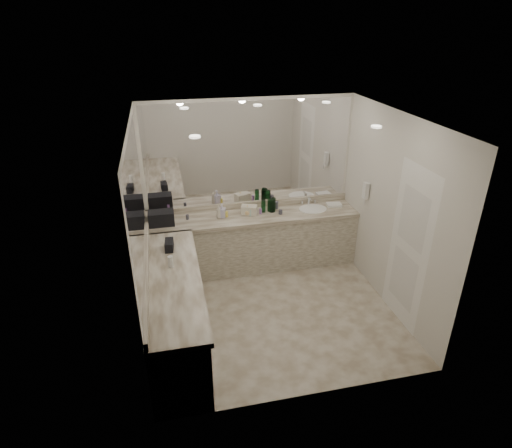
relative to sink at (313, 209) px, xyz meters
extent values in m
plane|color=#BFB4A1|center=(-0.95, -1.20, -0.90)|extent=(3.20, 3.20, 0.00)
plane|color=white|center=(-0.95, -1.20, 1.71)|extent=(3.20, 3.20, 0.00)
cube|color=beige|center=(-0.95, 0.30, 0.41)|extent=(3.20, 0.02, 2.60)
cube|color=beige|center=(-2.55, -1.20, 0.41)|extent=(0.02, 3.00, 2.60)
cube|color=beige|center=(0.65, -1.20, 0.41)|extent=(0.02, 3.00, 2.60)
cube|color=beige|center=(-0.95, 0.00, -0.48)|extent=(3.20, 0.60, 0.84)
cube|color=beige|center=(-0.95, -0.01, -0.03)|extent=(3.20, 0.64, 0.06)
cube|color=beige|center=(-2.25, -1.50, -0.48)|extent=(0.60, 2.40, 0.84)
cube|color=beige|center=(-2.24, -1.50, -0.03)|extent=(0.64, 2.42, 0.06)
cube|color=beige|center=(-0.95, 0.28, 0.05)|extent=(3.20, 0.04, 0.10)
cube|color=beige|center=(-2.53, -1.20, 0.05)|extent=(0.04, 3.00, 0.10)
cube|color=white|center=(-0.95, 0.29, 0.88)|extent=(3.12, 0.01, 1.55)
cube|color=white|center=(-2.54, -1.20, 0.88)|extent=(0.01, 2.92, 1.55)
cylinder|color=white|center=(0.00, 0.00, 0.00)|extent=(0.44, 0.44, 0.03)
cube|color=silver|center=(0.00, 0.21, 0.07)|extent=(0.24, 0.16, 0.14)
cube|color=white|center=(0.61, -0.50, 0.46)|extent=(0.06, 0.10, 0.24)
cube|color=white|center=(0.64, -1.70, 0.16)|extent=(0.02, 0.82, 2.10)
cube|color=black|center=(-2.33, -0.04, 0.11)|extent=(0.37, 0.24, 0.21)
cube|color=black|center=(-2.25, -0.81, 0.07)|extent=(0.12, 0.24, 0.12)
cube|color=beige|center=(-1.02, 0.03, 0.07)|extent=(0.27, 0.21, 0.13)
cube|color=white|center=(0.37, 0.05, 0.02)|extent=(0.25, 0.18, 0.04)
cylinder|color=white|center=(-2.25, -1.26, 0.08)|extent=(0.06, 0.06, 0.15)
imported|color=beige|center=(-1.49, 0.00, 0.10)|extent=(0.09, 0.09, 0.20)
imported|color=silver|center=(-1.43, 0.01, 0.11)|extent=(0.12, 0.13, 0.22)
imported|color=#E6C283|center=(-1.05, 0.01, 0.08)|extent=(0.16, 0.16, 0.15)
cylinder|color=#134C1F|center=(-0.68, 0.08, 0.10)|extent=(0.06, 0.06, 0.19)
cylinder|color=#134C1F|center=(-0.66, 0.04, 0.11)|extent=(0.07, 0.07, 0.20)
cylinder|color=#134C1F|center=(-0.61, 0.12, 0.10)|extent=(0.07, 0.07, 0.19)
cylinder|color=#134C1F|center=(-0.79, 0.06, 0.10)|extent=(0.07, 0.07, 0.20)
cylinder|color=#134C1F|center=(-0.64, 0.04, 0.10)|extent=(0.07, 0.07, 0.19)
cylinder|color=#9966B2|center=(-0.84, 0.01, 0.05)|extent=(0.04, 0.04, 0.08)
cylinder|color=#9966B2|center=(-2.21, 0.08, 0.04)|extent=(0.04, 0.04, 0.08)
cylinder|color=#F2D84C|center=(-1.08, 0.05, 0.06)|extent=(0.05, 0.05, 0.10)
cylinder|color=#3F3F4C|center=(-1.95, 0.05, 0.04)|extent=(0.05, 0.05, 0.07)
cylinder|color=#3F3F4C|center=(-0.55, -0.07, 0.04)|extent=(0.06, 0.06, 0.07)
cylinder|color=#3F3F4C|center=(-0.56, 0.15, 0.06)|extent=(0.06, 0.06, 0.12)
cylinder|color=silver|center=(-1.00, -0.03, 0.06)|extent=(0.05, 0.05, 0.11)
cylinder|color=#F2D84C|center=(-1.37, 0.02, 0.05)|extent=(0.06, 0.06, 0.08)
camera|label=1|loc=(-2.21, -5.79, 2.73)|focal=30.00mm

